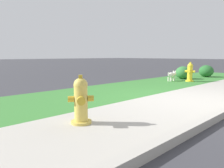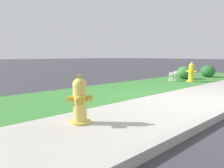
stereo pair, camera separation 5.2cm
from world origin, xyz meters
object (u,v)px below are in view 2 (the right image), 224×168
shrub_bush_near_lamp (208,71)px  shrub_bush_mid_verge (185,73)px  fire_hydrant_at_driveway (191,72)px  fire_hydrant_by_grass_verge (80,101)px  small_white_dog (173,75)px

shrub_bush_near_lamp → shrub_bush_mid_verge: shrub_bush_near_lamp is taller
shrub_bush_near_lamp → fire_hydrant_at_driveway: bearing=-172.4°
fire_hydrant_at_driveway → shrub_bush_near_lamp: size_ratio=1.15×
fire_hydrant_by_grass_verge → small_white_dog: bearing=-127.2°
shrub_bush_near_lamp → shrub_bush_mid_verge: (-1.61, 0.35, -0.01)m
fire_hydrant_by_grass_verge → small_white_dog: fire_hydrant_by_grass_verge is taller
fire_hydrant_by_grass_verge → small_white_dog: 6.29m
shrub_bush_mid_verge → small_white_dog: bearing=-176.5°
shrub_bush_near_lamp → small_white_dog: bearing=173.9°
fire_hydrant_by_grass_verge → shrub_bush_mid_verge: (7.04, 2.03, -0.08)m
small_white_dog → shrub_bush_near_lamp: (2.67, -0.28, 0.04)m
fire_hydrant_by_grass_verge → shrub_bush_mid_verge: 7.33m
fire_hydrant_at_driveway → shrub_bush_near_lamp: bearing=-93.4°
fire_hydrant_at_driveway → shrub_bush_mid_verge: size_ratio=1.18×
fire_hydrant_at_driveway → small_white_dog: 0.70m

